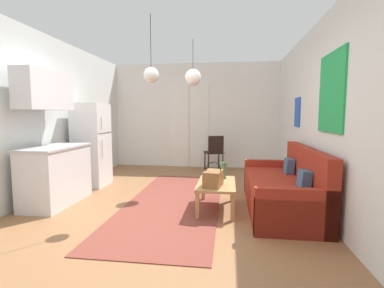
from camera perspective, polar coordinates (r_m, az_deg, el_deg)
ground_plane at (r=3.91m, az=-6.29°, el=-15.27°), size 4.85×7.99×0.10m
wall_back at (r=7.33m, az=0.62°, el=5.75°), size 4.45×0.13×2.70m
wall_right at (r=3.76m, az=27.75°, el=5.12°), size 0.12×7.59×2.70m
wall_left at (r=4.68m, az=-33.46°, el=4.82°), size 0.12×7.59×2.70m
area_rug at (r=4.45m, az=-3.74°, el=-11.82°), size 1.41×3.62×0.01m
couch at (r=4.27m, az=18.71°, el=-8.99°), size 0.89×2.05×0.90m
coffee_table at (r=4.05m, az=5.03°, el=-8.62°), size 0.54×0.92×0.40m
bamboo_vase at (r=4.25m, az=6.46°, el=-5.42°), size 0.08×0.08×0.48m
handbag at (r=3.80m, az=4.39°, el=-7.05°), size 0.28×0.36×0.34m
refrigerator at (r=5.67m, az=-19.93°, el=-0.17°), size 0.58×0.60×1.58m
kitchen_counter at (r=4.73m, az=-26.60°, el=-1.87°), size 0.58×1.15×2.01m
accent_chair at (r=6.76m, az=4.66°, el=-1.42°), size 0.53×0.52×0.87m
pendant_lamp_near at (r=3.90m, az=-8.39°, el=13.88°), size 0.21×0.21×0.90m
pendant_lamp_far at (r=5.08m, az=0.20°, el=13.56°), size 0.29×0.29×0.81m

